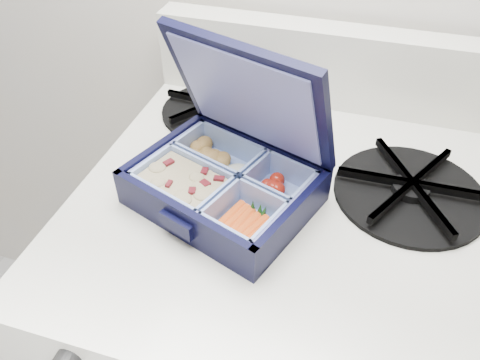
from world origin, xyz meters
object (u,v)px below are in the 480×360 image
(stove, at_px, (273,352))
(bento_box, at_px, (224,186))
(fork, at_px, (255,142))
(burner_grate, at_px, (411,187))

(stove, distance_m, bento_box, 0.45)
(bento_box, xyz_separation_m, fork, (0.01, 0.13, -0.02))
(stove, bearing_deg, bento_box, -153.91)
(bento_box, distance_m, burner_grate, 0.25)
(burner_grate, xyz_separation_m, fork, (-0.23, 0.05, -0.01))
(stove, relative_size, burner_grate, 4.18)
(burner_grate, bearing_deg, stove, -164.25)
(stove, distance_m, fork, 0.43)
(stove, bearing_deg, fork, 127.22)
(burner_grate, height_order, fork, burner_grate)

